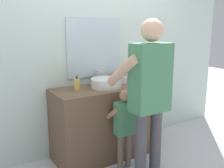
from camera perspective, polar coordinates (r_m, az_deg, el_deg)
ground_plane at (r=3.23m, az=1.46°, el=-16.98°), size 14.00×14.00×0.00m
back_wall at (r=3.35m, az=-4.27°, el=8.40°), size 4.40×0.10×2.70m
vanity_cabinet at (r=3.27m, az=-1.39°, el=-8.11°), size 1.27×0.54×0.87m
sink_basin at (r=3.12m, az=-1.26°, el=0.27°), size 0.36×0.36×0.11m
faucet at (r=3.30m, az=-3.19°, el=1.38°), size 0.18×0.14×0.18m
toothbrush_cup at (r=3.35m, az=2.64°, el=1.08°), size 0.07×0.07×0.21m
soap_bottle at (r=3.02m, az=-7.57°, el=-0.06°), size 0.06×0.06×0.17m
child_toddler at (r=2.92m, az=2.62°, el=-8.38°), size 0.28×0.28×0.92m
adult_parent at (r=2.60m, az=7.97°, el=-0.86°), size 0.51×0.54×1.66m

